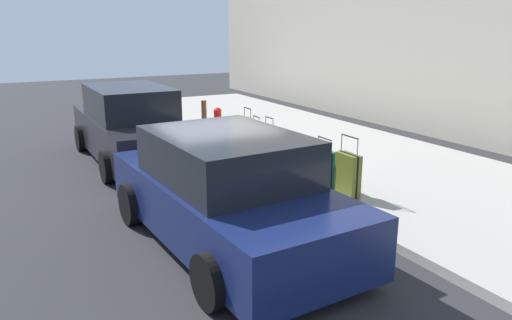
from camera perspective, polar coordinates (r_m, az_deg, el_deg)
name	(u,v)px	position (r m, az deg, el deg)	size (l,w,h in m)	color
ground_plane	(217,155)	(11.68, -4.62, 0.54)	(40.00, 40.00, 0.00)	#28282B
sidewalk_curb	(304,141)	(12.85, 5.61, 2.19)	(18.00, 5.00, 0.14)	#9E9B93
suitcase_olive_0	(348,175)	(8.44, 10.69, -1.77)	(0.49, 0.20, 1.08)	#59601E
suitcase_teal_1	(324,169)	(8.86, 7.90, -1.08)	(0.45, 0.25, 0.93)	#0F606B
suitcase_red_2	(310,161)	(9.37, 6.36, -0.10)	(0.44, 0.27, 0.76)	red
suitcase_maroon_3	(293,158)	(9.79, 4.39, 0.18)	(0.37, 0.23, 0.61)	maroon
suitcase_navy_4	(278,154)	(10.19, 2.59, 0.67)	(0.42, 0.26, 0.56)	navy
suitcase_black_5	(269,145)	(10.65, 1.55, 1.76)	(0.38, 0.19, 0.96)	black
suitcase_silver_6	(256,142)	(11.05, 0.03, 2.17)	(0.35, 0.22, 0.91)	#9EA0A8
suitcase_olive_7	(247,134)	(11.50, -1.00, 3.05)	(0.43, 0.21, 1.02)	#59601E
suitcase_teal_8	(234,134)	(12.00, -2.59, 3.00)	(0.48, 0.24, 0.60)	#0F606B
fire_hydrant	(218,122)	(12.94, -4.50, 4.50)	(0.39, 0.21, 0.79)	red
bollard_post	(204,117)	(13.39, -6.08, 5.00)	(0.14, 0.14, 0.91)	brown
parked_car_navy_0	(227,193)	(6.76, -3.40, -3.84)	(4.55, 2.27, 1.58)	#141E4C
parked_car_charcoal_1	(131,126)	(11.43, -14.43, 3.82)	(4.73, 1.97, 1.69)	black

